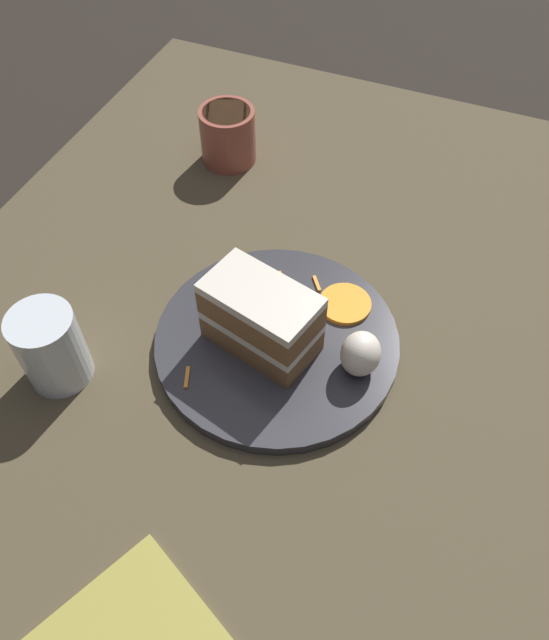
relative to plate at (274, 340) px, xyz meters
name	(u,v)px	position (x,y,z in m)	size (l,w,h in m)	color
ground_plane	(268,375)	(-0.03, 0.00, -0.03)	(6.00, 6.00, 0.00)	black
dining_table	(268,369)	(-0.03, 0.00, -0.02)	(1.17, 0.87, 0.02)	#4C422D
plate	(274,340)	(0.00, 0.00, 0.00)	(0.27, 0.27, 0.01)	#333338
cake_slice	(261,318)	(-0.01, 0.01, 0.05)	(0.09, 0.13, 0.08)	brown
cream_dollop	(361,354)	(0.00, -0.10, 0.03)	(0.05, 0.04, 0.05)	silver
orange_garnish	(345,304)	(0.07, -0.06, 0.01)	(0.06, 0.06, 0.01)	orange
carrot_shreds_scatter	(276,308)	(0.04, 0.01, 0.01)	(0.20, 0.10, 0.00)	orange
drinking_glass	(53,351)	(-0.12, 0.20, 0.03)	(0.07, 0.07, 0.09)	silver
coffee_mug	(228,134)	(0.28, 0.19, 0.04)	(0.08, 0.08, 0.08)	#994C3D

